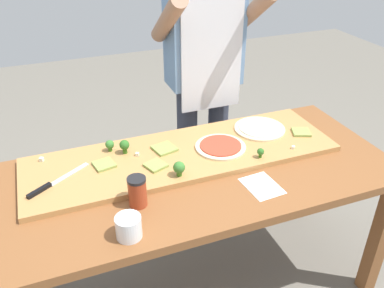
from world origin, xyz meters
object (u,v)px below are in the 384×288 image
(pizza_whole_tomato_red, at_px, (221,146))
(broccoli_floret_back_left, at_px, (124,145))
(pizza_slice_far_left, at_px, (164,148))
(cheese_crumble_c, at_px, (293,147))
(pizza_whole_white_garlic, at_px, (260,128))
(pizza_slice_far_right, at_px, (301,132))
(sauce_jar, at_px, (137,192))
(recipe_note, at_px, (262,186))
(chefs_knife, at_px, (51,184))
(cheese_crumble_a, at_px, (42,159))
(pizza_slice_near_left, at_px, (156,165))
(broccoli_floret_center_right, at_px, (179,168))
(cook_center, at_px, (204,66))
(prep_table, at_px, (202,187))
(broccoli_floret_front_right, at_px, (110,145))
(flour_cup, at_px, (129,228))
(broccoli_floret_back_mid, at_px, (261,152))
(cheese_crumble_b, at_px, (137,154))
(pizza_slice_center, at_px, (104,165))

(pizza_whole_tomato_red, relative_size, broccoli_floret_back_left, 3.55)
(pizza_slice_far_left, relative_size, cheese_crumble_c, 7.04)
(pizza_whole_white_garlic, distance_m, pizza_slice_far_right, 0.21)
(pizza_whole_white_garlic, bearing_deg, pizza_slice_far_left, -178.57)
(sauce_jar, bearing_deg, recipe_note, -7.54)
(chefs_knife, relative_size, cheese_crumble_a, 15.78)
(pizza_slice_far_left, relative_size, pizza_slice_far_right, 1.14)
(pizza_whole_tomato_red, bearing_deg, recipe_note, -80.45)
(pizza_whole_white_garlic, height_order, pizza_slice_far_left, pizza_whole_white_garlic)
(pizza_slice_near_left, relative_size, broccoli_floret_center_right, 1.23)
(cheese_crumble_a, bearing_deg, cook_center, 17.70)
(prep_table, height_order, pizza_slice_near_left, pizza_slice_near_left)
(broccoli_floret_front_right, relative_size, cheese_crumble_a, 3.25)
(cheese_crumble_a, relative_size, flour_cup, 0.18)
(pizza_slice_far_right, distance_m, broccoli_floret_back_left, 0.89)
(chefs_knife, height_order, cook_center, cook_center)
(broccoli_floret_front_right, relative_size, broccoli_floret_center_right, 0.82)
(pizza_slice_near_left, bearing_deg, pizza_slice_far_left, 56.94)
(broccoli_floret_back_mid, relative_size, broccoli_floret_center_right, 0.70)
(broccoli_floret_back_mid, xyz_separation_m, flour_cup, (-0.67, -0.26, -0.02))
(broccoli_floret_front_right, bearing_deg, pizza_slice_far_left, -18.53)
(pizza_slice_near_left, height_order, cheese_crumble_a, cheese_crumble_a)
(pizza_slice_far_right, distance_m, sauce_jar, 0.94)
(chefs_knife, distance_m, pizza_slice_far_left, 0.54)
(pizza_whole_white_garlic, height_order, sauce_jar, sauce_jar)
(pizza_whole_tomato_red, bearing_deg, cook_center, 76.90)
(pizza_slice_far_right, relative_size, flour_cup, 0.92)
(cheese_crumble_c, bearing_deg, pizza_slice_far_left, 159.77)
(cook_center, bearing_deg, pizza_whole_white_garlic, -68.46)
(pizza_slice_near_left, bearing_deg, pizza_slice_far_right, 1.99)
(pizza_slice_far_right, distance_m, pizza_slice_near_left, 0.78)
(prep_table, bearing_deg, broccoli_floret_front_right, 143.33)
(pizza_whole_white_garlic, xyz_separation_m, pizza_slice_far_left, (-0.52, -0.01, -0.00))
(pizza_slice_near_left, xyz_separation_m, broccoli_floret_back_left, (-0.10, 0.16, 0.04))
(broccoli_floret_front_right, distance_m, broccoli_floret_back_mid, 0.70)
(cheese_crumble_a, bearing_deg, broccoli_floret_center_right, -31.41)
(cheese_crumble_a, relative_size, cheese_crumble_b, 1.13)
(cheese_crumble_b, bearing_deg, pizza_whole_white_garlic, 1.69)
(prep_table, bearing_deg, sauce_jar, -157.92)
(pizza_slice_far_right, height_order, broccoli_floret_back_left, broccoli_floret_back_left)
(prep_table, xyz_separation_m, pizza_slice_center, (-0.41, 0.15, 0.13))
(pizza_whole_tomato_red, distance_m, broccoli_floret_back_left, 0.45)
(chefs_knife, distance_m, flour_cup, 0.45)
(broccoli_floret_back_mid, xyz_separation_m, broccoli_floret_center_right, (-0.39, -0.00, 0.01))
(pizza_whole_white_garlic, height_order, flour_cup, flour_cup)
(chefs_knife, relative_size, pizza_whole_white_garlic, 1.04)
(pizza_slice_far_left, relative_size, recipe_note, 0.57)
(pizza_slice_near_left, bearing_deg, broccoli_floret_back_mid, -12.11)
(pizza_slice_near_left, bearing_deg, pizza_slice_center, 157.31)
(broccoli_floret_back_left, bearing_deg, broccoli_floret_back_mid, -24.55)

